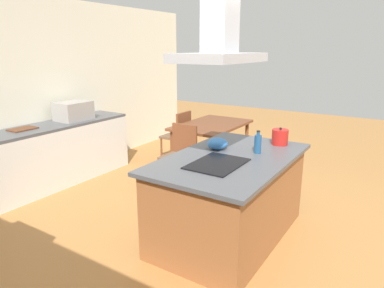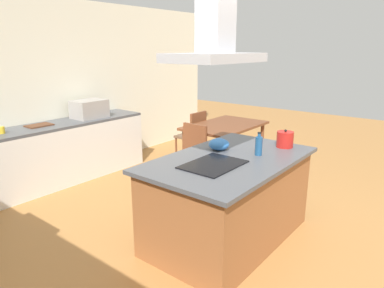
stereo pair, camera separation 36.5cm
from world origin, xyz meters
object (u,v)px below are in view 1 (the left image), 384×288
Objects in this scene: chair_facing_back_wall at (179,133)px; range_hood at (220,32)px; dining_table at (212,129)px; chair_at_left_end at (181,151)px; cooktop at (217,164)px; countertop_microwave at (74,111)px; tea_kettle at (280,137)px; olive_oil_bottle at (258,144)px; mixing_bowl at (217,144)px; cutting_board at (23,129)px.

range_hood is at bearing -138.02° from chair_facing_back_wall.
chair_at_left_end is at bearing -180.00° from dining_table.
cooktop is 2.96m from countertop_microwave.
tea_kettle is 0.26× the size of range_hood.
cooktop reaches higher than chair_at_left_end.
mixing_bowl is (-0.09, 0.43, -0.04)m from olive_oil_bottle.
countertop_microwave reaches higher than cooktop.
countertop_microwave is (-0.33, 3.14, 0.05)m from tea_kettle.
chair_facing_back_wall is at bearing -22.72° from cutting_board.
olive_oil_bottle is 0.27× the size of range_hood.
olive_oil_bottle is at bearing -77.75° from mixing_bowl.
range_hood reaches higher than tea_kettle.
olive_oil_bottle is at bearing -18.04° from range_hood.
countertop_microwave is 2.21m from dining_table.
countertop_microwave is 1.47× the size of cutting_board.
cutting_board is (-0.70, 3.11, -0.09)m from olive_oil_bottle.
chair_facing_back_wall is at bearing 36.01° from chair_at_left_end.
dining_table is at bearing 0.00° from chair_at_left_end.
mixing_bowl is at bearing 28.58° from cooktop.
chair_facing_back_wall is 0.99× the size of range_hood.
tea_kettle is 1.65m from chair_at_left_end.
cooktop is at bearing -103.25° from countertop_microwave.
olive_oil_bottle reaches higher than tea_kettle.
olive_oil_bottle reaches higher than chair_facing_back_wall.
mixing_bowl reaches higher than cooktop.
range_hood is at bearing -151.42° from mixing_bowl.
range_hood reaches higher than chair_at_left_end.
range_hood reaches higher than countertop_microwave.
chair_facing_back_wall is at bearing 41.98° from cooktop.
chair_at_left_end is (0.58, -1.59, -0.53)m from countertop_microwave.
tea_kettle reaches higher than cooktop.
chair_at_left_end reaches higher than dining_table.
dining_table is 2.91m from range_hood.
olive_oil_bottle is at bearing -137.79° from dining_table.
chair_at_left_end is at bearing 64.31° from olive_oil_bottle.
chair_facing_back_wall and chair_at_left_end have the same top height.
tea_kettle reaches higher than mixing_bowl.
mixing_bowl is (-0.55, 0.51, -0.03)m from tea_kettle.
cooktop is at bearing -151.42° from mixing_bowl.
dining_table is at bearing 42.21° from olive_oil_bottle.
dining_table is (1.72, 1.04, -0.30)m from mixing_bowl.
countertop_microwave is at bearing 148.40° from chair_facing_back_wall.
range_hood is (-0.68, -2.88, 1.06)m from countertop_microwave.
range_hood is (-0.55, 0.18, 1.10)m from olive_oil_bottle.
dining_table is (1.62, 1.47, -0.34)m from olive_oil_bottle.
chair_at_left_end is at bearing 52.43° from mixing_bowl.
countertop_microwave is at bearing 133.36° from dining_table.
mixing_bowl is 0.25× the size of range_hood.
cutting_board is 0.24× the size of dining_table.
tea_kettle is 0.75m from mixing_bowl.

